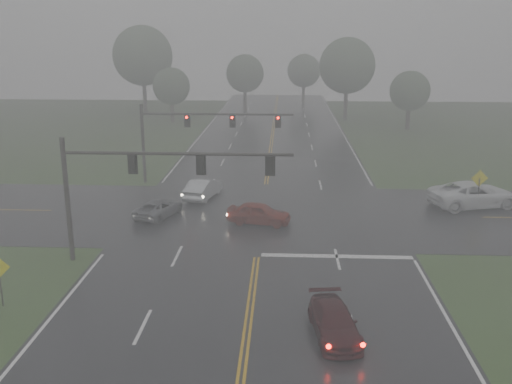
# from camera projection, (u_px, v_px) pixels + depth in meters

# --- Properties ---
(main_road) EXTENTS (18.00, 160.00, 0.02)m
(main_road) POSITION_uv_depth(u_px,v_px,m) (261.00, 223.00, 37.67)
(main_road) COLOR black
(main_road) RESTS_ON ground
(cross_street) EXTENTS (120.00, 14.00, 0.02)m
(cross_street) POSITION_uv_depth(u_px,v_px,m) (262.00, 214.00, 39.59)
(cross_street) COLOR black
(cross_street) RESTS_ON ground
(stop_bar) EXTENTS (8.50, 0.50, 0.01)m
(stop_bar) POSITION_uv_depth(u_px,v_px,m) (337.00, 257.00, 32.07)
(stop_bar) COLOR silver
(stop_bar) RESTS_ON ground
(sedan_maroon) EXTENTS (2.28, 4.42, 1.23)m
(sedan_maroon) POSITION_uv_depth(u_px,v_px,m) (334.00, 336.00, 23.73)
(sedan_maroon) COLOR #32090C
(sedan_maroon) RESTS_ON ground
(sedan_red) EXTENTS (4.41, 2.43, 1.42)m
(sedan_red) POSITION_uv_depth(u_px,v_px,m) (259.00, 224.00, 37.60)
(sedan_red) COLOR maroon
(sedan_red) RESTS_ON ground
(sedan_silver) EXTENTS (2.56, 4.75, 1.49)m
(sedan_silver) POSITION_uv_depth(u_px,v_px,m) (203.00, 198.00, 43.45)
(sedan_silver) COLOR silver
(sedan_silver) RESTS_ON ground
(car_grey) EXTENTS (3.24, 4.59, 1.16)m
(car_grey) POSITION_uv_depth(u_px,v_px,m) (159.00, 216.00, 39.09)
(car_grey) COLOR #55575D
(car_grey) RESTS_ON ground
(pickup_white) EXTENTS (7.04, 4.60, 1.80)m
(pickup_white) POSITION_uv_depth(u_px,v_px,m) (472.00, 206.00, 41.31)
(pickup_white) COLOR white
(pickup_white) RESTS_ON ground
(signal_gantry_near) EXTENTS (12.29, 0.30, 6.88)m
(signal_gantry_near) POSITION_uv_depth(u_px,v_px,m) (135.00, 176.00, 30.20)
(signal_gantry_near) COLOR black
(signal_gantry_near) RESTS_ON ground
(signal_gantry_far) EXTENTS (12.50, 0.33, 6.56)m
(signal_gantry_far) POSITION_uv_depth(u_px,v_px,m) (190.00, 128.00, 46.54)
(signal_gantry_far) COLOR black
(signal_gantry_far) RESTS_ON ground
(sign_diamond_east) EXTENTS (1.20, 0.21, 2.91)m
(sign_diamond_east) POSITION_uv_depth(u_px,v_px,m) (479.00, 183.00, 40.06)
(sign_diamond_east) COLOR black
(sign_diamond_east) RESTS_ON ground
(tree_nw_a) EXTENTS (5.14, 5.14, 7.55)m
(tree_nw_a) POSITION_uv_depth(u_px,v_px,m) (171.00, 86.00, 78.86)
(tree_nw_a) COLOR #30281F
(tree_nw_a) RESTS_ON ground
(tree_ne_a) EXTENTS (7.89, 7.89, 11.59)m
(tree_ne_a) POSITION_uv_depth(u_px,v_px,m) (347.00, 66.00, 80.37)
(tree_ne_a) COLOR #30281F
(tree_ne_a) RESTS_ON ground
(tree_n_mid) EXTENTS (6.03, 6.03, 8.85)m
(tree_n_mid) POSITION_uv_depth(u_px,v_px,m) (245.00, 74.00, 91.02)
(tree_n_mid) COLOR #30281F
(tree_n_mid) RESTS_ON ground
(tree_e_near) EXTENTS (5.12, 5.12, 7.52)m
(tree_e_near) POSITION_uv_depth(u_px,v_px,m) (410.00, 91.00, 72.75)
(tree_e_near) COLOR #30281F
(tree_e_near) RESTS_ON ground
(tree_nw_b) EXTENTS (9.04, 9.04, 13.28)m
(tree_nw_b) POSITION_uv_depth(u_px,v_px,m) (143.00, 56.00, 86.53)
(tree_nw_b) COLOR #30281F
(tree_nw_b) RESTS_ON ground
(tree_n_far) EXTENTS (5.83, 5.83, 8.56)m
(tree_n_far) POSITION_uv_depth(u_px,v_px,m) (304.00, 71.00, 100.28)
(tree_n_far) COLOR #30281F
(tree_n_far) RESTS_ON ground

